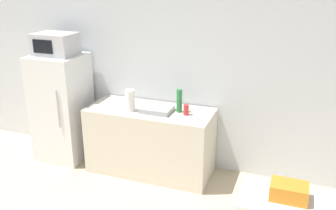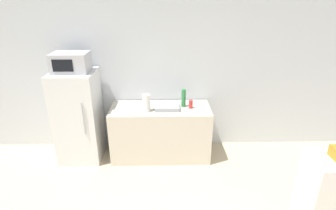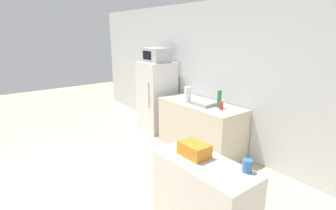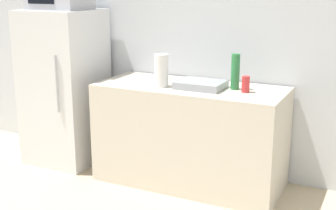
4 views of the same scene
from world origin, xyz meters
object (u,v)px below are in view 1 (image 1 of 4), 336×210
(refrigerator, at_px, (62,107))
(paper_towel_roll, at_px, (130,100))
(basket, at_px, (289,191))
(bottle_short, at_px, (186,110))
(bottle_tall, at_px, (179,101))
(microwave, at_px, (56,44))

(refrigerator, xyz_separation_m, paper_towel_roll, (1.11, -0.12, 0.27))
(paper_towel_roll, bearing_deg, refrigerator, 174.05)
(refrigerator, distance_m, paper_towel_roll, 1.15)
(refrigerator, distance_m, basket, 3.58)
(refrigerator, distance_m, bottle_short, 1.81)
(bottle_tall, relative_size, basket, 1.20)
(microwave, distance_m, bottle_tall, 1.80)
(bottle_short, height_order, paper_towel_roll, paper_towel_roll)
(bottle_tall, height_order, bottle_short, bottle_tall)
(refrigerator, xyz_separation_m, bottle_tall, (1.69, 0.06, 0.28))
(microwave, xyz_separation_m, paper_towel_roll, (1.11, -0.11, -0.61))
(bottle_tall, distance_m, basket, 2.31)
(bottle_short, height_order, basket, basket)
(bottle_short, bearing_deg, basket, -54.67)
(refrigerator, xyz_separation_m, basket, (3.07, -1.80, 0.42))
(paper_towel_roll, bearing_deg, bottle_tall, 16.39)
(refrigerator, bearing_deg, paper_towel_roll, -5.95)
(microwave, bearing_deg, basket, -30.36)
(microwave, xyz_separation_m, bottle_short, (1.80, -0.01, -0.68))
(basket, bearing_deg, paper_towel_roll, 139.36)
(microwave, height_order, bottle_tall, microwave)
(microwave, relative_size, bottle_tall, 1.80)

